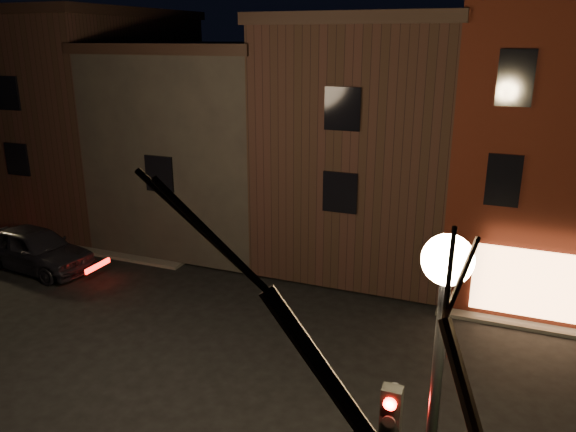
% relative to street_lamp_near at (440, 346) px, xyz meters
% --- Properties ---
extents(ground, '(120.00, 120.00, 0.00)m').
position_rel_street_lamp_near_xyz_m(ground, '(-6.20, 6.00, -5.18)').
color(ground, black).
rests_on(ground, ground).
extents(sidewalk_far_left, '(30.00, 30.00, 0.12)m').
position_rel_street_lamp_near_xyz_m(sidewalk_far_left, '(-26.20, 26.00, -5.12)').
color(sidewalk_far_left, '#2D2B28').
rests_on(sidewalk_far_left, ground).
extents(corner_building, '(6.50, 8.50, 10.50)m').
position_rel_street_lamp_near_xyz_m(corner_building, '(1.80, 15.47, 0.22)').
color(corner_building, '#47150C').
rests_on(corner_building, ground).
extents(row_building_a, '(7.30, 10.30, 9.40)m').
position_rel_street_lamp_near_xyz_m(row_building_a, '(-4.70, 16.50, -0.34)').
color(row_building_a, black).
rests_on(row_building_a, ground).
extents(row_building_b, '(7.80, 10.30, 8.40)m').
position_rel_street_lamp_near_xyz_m(row_building_b, '(-11.95, 16.50, -0.85)').
color(row_building_b, black).
rests_on(row_building_b, ground).
extents(row_building_c, '(7.30, 10.30, 9.90)m').
position_rel_street_lamp_near_xyz_m(row_building_c, '(-19.20, 16.50, -0.09)').
color(row_building_c, black).
rests_on(row_building_c, ground).
extents(street_lamp_near, '(0.60, 0.60, 6.48)m').
position_rel_street_lamp_near_xyz_m(street_lamp_near, '(0.00, 0.00, 0.00)').
color(street_lamp_near, black).
rests_on(street_lamp_near, sidewalk_near_right).
extents(parked_car_a, '(5.21, 2.51, 1.72)m').
position_rel_street_lamp_near_xyz_m(parked_car_a, '(-16.31, 9.08, -4.32)').
color(parked_car_a, black).
rests_on(parked_car_a, ground).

